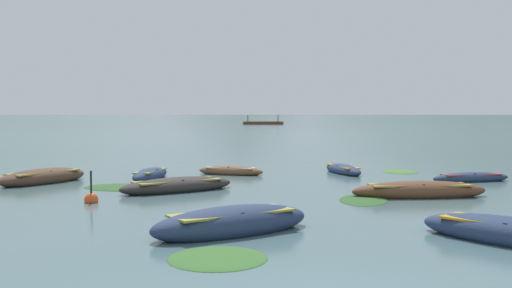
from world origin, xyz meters
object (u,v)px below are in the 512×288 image
object	(u,v)px
rowboat_5	(419,191)
ferry_0	(263,123)
rowboat_2	(43,177)
rowboat_10	(150,175)
rowboat_1	(232,223)
rowboat_0	(343,170)
mooring_buoy	(91,199)
rowboat_7	(471,178)
rowboat_9	(177,186)
rowboat_4	(231,171)

from	to	relation	value
rowboat_5	ferry_0	bearing A→B (deg)	84.49
rowboat_2	rowboat_10	size ratio (longest dim) A/B	1.18
rowboat_1	ferry_0	xyz separation A→B (m)	(18.70, 130.28, 0.20)
rowboat_2	ferry_0	xyz separation A→B (m)	(25.33, 119.51, 0.22)
rowboat_0	rowboat_10	distance (m)	8.78
mooring_buoy	rowboat_5	bearing A→B (deg)	-0.57
rowboat_7	rowboat_5	bearing A→B (deg)	-134.04
rowboat_9	ferry_0	world-z (taller)	ferry_0
rowboat_9	ferry_0	xyz separation A→B (m)	(20.01, 122.71, 0.25)
rowboat_7	rowboat_9	world-z (taller)	rowboat_9
rowboat_2	rowboat_4	size ratio (longest dim) A/B	1.29
rowboat_4	rowboat_9	xyz separation A→B (m)	(-2.35, -5.45, 0.04)
rowboat_1	mooring_buoy	distance (m)	6.53
rowboat_1	rowboat_5	distance (m)	8.36
rowboat_7	rowboat_9	distance (m)	11.89
rowboat_2	rowboat_4	world-z (taller)	rowboat_2
rowboat_4	rowboat_2	bearing A→B (deg)	-163.63
rowboat_0	rowboat_10	bearing A→B (deg)	-172.25
rowboat_0	rowboat_4	bearing A→B (deg)	178.69
rowboat_2	rowboat_4	bearing A→B (deg)	16.37
rowboat_5	rowboat_9	size ratio (longest dim) A/B	1.02
rowboat_7	mooring_buoy	size ratio (longest dim) A/B	3.12
rowboat_1	rowboat_9	xyz separation A→B (m)	(-1.31, 7.57, -0.05)
rowboat_0	mooring_buoy	bearing A→B (deg)	-142.85
rowboat_0	rowboat_5	size ratio (longest dim) A/B	0.77
rowboat_0	rowboat_1	bearing A→B (deg)	-115.74
rowboat_7	rowboat_1	bearing A→B (deg)	-139.08
rowboat_0	ferry_0	xyz separation A→B (m)	(12.49, 117.38, 0.28)
rowboat_10	mooring_buoy	xyz separation A→B (m)	(-1.46, -6.51, -0.07)
rowboat_7	rowboat_9	xyz separation A→B (m)	(-11.80, -1.52, 0.05)
rowboat_7	rowboat_4	bearing A→B (deg)	157.42
rowboat_4	ferry_0	xyz separation A→B (m)	(17.67, 117.26, 0.29)
rowboat_5	rowboat_7	distance (m)	5.55
rowboat_0	rowboat_4	size ratio (longest dim) A/B	1.12
rowboat_1	rowboat_7	size ratio (longest dim) A/B	1.21
rowboat_1	rowboat_5	xyz separation A→B (m)	(6.63, 5.10, -0.04)
rowboat_1	rowboat_7	xyz separation A→B (m)	(10.49, 9.09, -0.10)
rowboat_2	ferry_0	world-z (taller)	ferry_0
rowboat_0	ferry_0	world-z (taller)	ferry_0
rowboat_0	rowboat_2	distance (m)	13.02
rowboat_1	rowboat_7	world-z (taller)	rowboat_1
rowboat_2	rowboat_1	bearing A→B (deg)	-58.39
rowboat_2	rowboat_5	xyz separation A→B (m)	(13.25, -5.67, -0.01)
mooring_buoy	rowboat_10	bearing A→B (deg)	77.36
rowboat_4	rowboat_5	world-z (taller)	rowboat_5
rowboat_9	mooring_buoy	xyz separation A→B (m)	(-2.63, -2.37, -0.09)
rowboat_7	mooring_buoy	xyz separation A→B (m)	(-14.43, -3.89, -0.05)
rowboat_10	mooring_buoy	distance (m)	6.68
rowboat_4	rowboat_5	size ratio (longest dim) A/B	0.69
rowboat_4	rowboat_7	bearing A→B (deg)	-22.58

